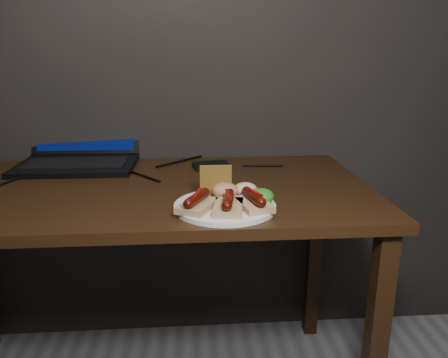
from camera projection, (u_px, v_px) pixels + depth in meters
The scene contains 12 objects.
desk at pixel (137, 214), 1.33m from camera, with size 1.40×0.70×0.75m.
laptop at pixel (80, 149), 1.55m from camera, with size 0.40×0.36×0.25m.
hard_drive at pixel (211, 166), 1.50m from camera, with size 0.12×0.08×0.02m, color black.
desk_cables at pixel (147, 170), 1.47m from camera, with size 0.90×0.35×0.01m.
plate at pixel (225, 206), 1.12m from camera, with size 0.26×0.26×0.01m, color white.
bread_sausage_left at pixel (197, 202), 1.08m from camera, with size 0.11×0.13×0.04m.
bread_sausage_center at pixel (228, 204), 1.07m from camera, with size 0.09×0.12×0.04m.
bread_sausage_right at pixel (254, 201), 1.09m from camera, with size 0.10×0.13×0.04m.
crispbread at pixel (216, 181), 1.17m from camera, with size 0.09×0.01×0.09m, color olive.
salad_greens at pixel (260, 196), 1.12m from camera, with size 0.07×0.07×0.04m, color #1B6113.
salsa_mound at pixel (225, 190), 1.16m from camera, with size 0.07×0.07×0.04m, color #A62910.
coleslaw_mound at pixel (245, 189), 1.18m from camera, with size 0.06×0.06×0.04m, color silver.
Camera 1 is at (0.17, 0.12, 1.14)m, focal length 35.00 mm.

